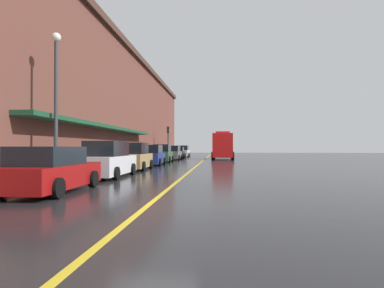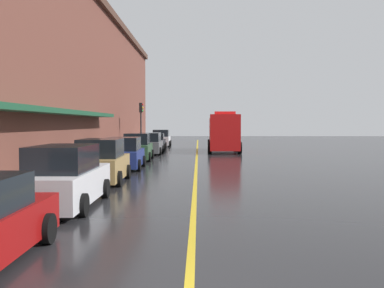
# 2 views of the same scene
# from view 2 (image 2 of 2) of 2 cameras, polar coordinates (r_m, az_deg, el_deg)

# --- Properties ---
(ground_plane) EXTENTS (112.00, 112.00, 0.00)m
(ground_plane) POSITION_cam_2_polar(r_m,az_deg,el_deg) (30.43, 0.61, -2.01)
(ground_plane) COLOR #232326
(sidewalk_left) EXTENTS (2.40, 70.00, 0.15)m
(sidewalk_left) POSITION_cam_2_polar(r_m,az_deg,el_deg) (31.07, -10.90, -1.82)
(sidewalk_left) COLOR #ADA8A0
(sidewalk_left) RESTS_ON ground
(lane_center_stripe) EXTENTS (0.16, 70.00, 0.01)m
(lane_center_stripe) POSITION_cam_2_polar(r_m,az_deg,el_deg) (30.43, 0.61, -2.00)
(lane_center_stripe) COLOR gold
(lane_center_stripe) RESTS_ON ground
(brick_building_left) EXTENTS (9.20, 64.00, 12.14)m
(brick_building_left) POSITION_cam_2_polar(r_m,az_deg,el_deg) (31.71, -20.76, 9.01)
(brick_building_left) COLOR brown
(brick_building_left) RESTS_ON ground
(parked_car_1) EXTENTS (2.03, 4.81, 1.86)m
(parked_car_1) POSITION_cam_2_polar(r_m,az_deg,el_deg) (13.56, -16.34, -4.35)
(parked_car_1) COLOR silver
(parked_car_1) RESTS_ON ground
(parked_car_2) EXTENTS (2.12, 4.20, 1.86)m
(parked_car_2) POSITION_cam_2_polar(r_m,az_deg,el_deg) (18.70, -11.82, -2.39)
(parked_car_2) COLOR #A5844C
(parked_car_2) RESTS_ON ground
(parked_car_3) EXTENTS (2.15, 4.22, 1.76)m
(parked_car_3) POSITION_cam_2_polar(r_m,az_deg,el_deg) (24.08, -8.91, -1.34)
(parked_car_3) COLOR navy
(parked_car_3) RESTS_ON ground
(parked_car_4) EXTENTS (2.09, 4.40, 1.85)m
(parked_car_4) POSITION_cam_2_polar(r_m,az_deg,el_deg) (29.79, -7.17, -0.48)
(parked_car_4) COLOR #2D5133
(parked_car_4) RESTS_ON ground
(parked_car_5) EXTENTS (2.09, 4.42, 1.75)m
(parked_car_5) POSITION_cam_2_polar(r_m,az_deg,el_deg) (35.59, -5.57, -0.02)
(parked_car_5) COLOR #595B60
(parked_car_5) RESTS_ON ground
(parked_car_6) EXTENTS (2.17, 4.51, 1.56)m
(parked_car_6) POSITION_cam_2_polar(r_m,az_deg,el_deg) (41.73, -4.87, 0.28)
(parked_car_6) COLOR black
(parked_car_6) RESTS_ON ground
(parked_car_7) EXTENTS (2.10, 4.28, 1.83)m
(parked_car_7) POSITION_cam_2_polar(r_m,az_deg,el_deg) (47.58, -4.07, 0.71)
(parked_car_7) COLOR silver
(parked_car_7) RESTS_ON ground
(fire_truck) EXTENTS (2.88, 7.97, 3.49)m
(fire_truck) POSITION_cam_2_polar(r_m,az_deg,el_deg) (38.42, 4.17, 1.45)
(fire_truck) COLOR red
(fire_truck) RESTS_ON ground
(parking_meter_0) EXTENTS (0.14, 0.18, 1.33)m
(parking_meter_0) POSITION_cam_2_polar(r_m,az_deg,el_deg) (15.14, -20.42, -2.94)
(parking_meter_0) COLOR #4C4C51
(parking_meter_0) RESTS_ON sidewalk_left
(parking_meter_1) EXTENTS (0.14, 0.18, 1.33)m
(parking_meter_1) POSITION_cam_2_polar(r_m,az_deg,el_deg) (48.14, -5.67, 0.98)
(parking_meter_1) COLOR #4C4C51
(parking_meter_1) RESTS_ON sidewalk_left
(parking_meter_2) EXTENTS (0.14, 0.18, 1.33)m
(parking_meter_2) POSITION_cam_2_polar(r_m,az_deg,el_deg) (28.30, -10.31, -0.26)
(parking_meter_2) COLOR #4C4C51
(parking_meter_2) RESTS_ON sidewalk_left
(parking_meter_3) EXTENTS (0.14, 0.18, 1.33)m
(parking_meter_3) POSITION_cam_2_polar(r_m,az_deg,el_deg) (29.45, -9.87, -0.14)
(parking_meter_3) COLOR #4C4C51
(parking_meter_3) RESTS_ON sidewalk_left
(traffic_light_near) EXTENTS (0.38, 0.36, 4.30)m
(traffic_light_near) POSITION_cam_2_polar(r_m,az_deg,el_deg) (41.05, -6.73, 3.60)
(traffic_light_near) COLOR #232326
(traffic_light_near) RESTS_ON sidewalk_left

